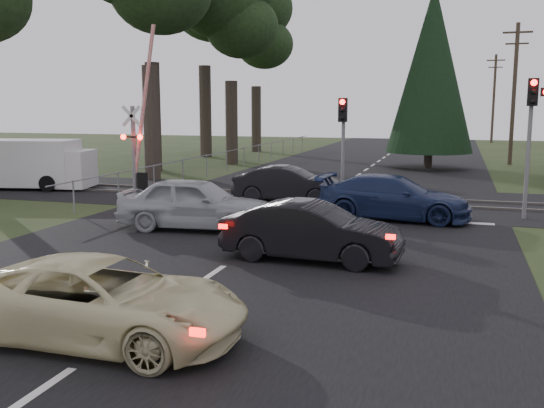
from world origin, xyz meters
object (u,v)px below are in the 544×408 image
at_px(traffic_signal_center, 343,132).
at_px(silver_car, 195,203).
at_px(cream_coupe, 101,301).
at_px(crossing_signal, 139,149).
at_px(white_van, 31,164).
at_px(utility_pole_far, 494,97).
at_px(blue_sedan, 394,197).
at_px(dark_car_far, 288,184).
at_px(dark_hatchback, 312,232).
at_px(traffic_signal_right, 532,121).
at_px(utility_pole_mid, 514,91).

relative_size(traffic_signal_center, silver_car, 0.86).
relative_size(traffic_signal_center, cream_coupe, 0.85).
distance_m(crossing_signal, white_van, 6.58).
relative_size(traffic_signal_center, utility_pole_far, 0.46).
distance_m(utility_pole_far, silver_car, 51.64).
bearing_deg(white_van, utility_pole_far, 51.03).
distance_m(utility_pole_far, blue_sedan, 47.23).
xyz_separation_m(crossing_signal, silver_car, (4.80, -5.09, -1.24)).
height_order(blue_sedan, dark_car_far, blue_sedan).
height_order(traffic_signal_center, dark_car_far, traffic_signal_center).
bearing_deg(blue_sedan, utility_pole_far, -2.67).
bearing_deg(utility_pole_far, silver_car, -102.31).
xyz_separation_m(dark_hatchback, blue_sedan, (1.35, 6.26, 0.02)).
bearing_deg(utility_pole_far, white_van, -116.78).
distance_m(cream_coupe, dark_car_far, 14.87).
height_order(utility_pole_far, blue_sedan, utility_pole_far).
distance_m(traffic_signal_right, cream_coupe, 15.84).
bearing_deg(dark_car_far, white_van, 85.39).
xyz_separation_m(dark_car_far, white_van, (-12.49, 0.34, 0.43)).
xyz_separation_m(utility_pole_far, dark_car_far, (-9.67, -44.24, -4.01)).
xyz_separation_m(traffic_signal_right, dark_car_far, (-8.71, 1.29, -2.60)).
height_order(dark_hatchback, white_van, white_van).
bearing_deg(traffic_signal_right, dark_hatchback, -127.10).
xyz_separation_m(traffic_signal_center, utility_pole_far, (7.50, 44.32, 1.92)).
bearing_deg(silver_car, crossing_signal, 37.64).
bearing_deg(traffic_signal_right, utility_pole_mid, 87.34).
relative_size(traffic_signal_center, dark_car_far, 0.95).
xyz_separation_m(utility_pole_mid, silver_car, (-10.98, -25.31, -3.91)).
bearing_deg(utility_pole_far, traffic_signal_center, -99.60).
height_order(traffic_signal_center, blue_sedan, traffic_signal_center).
height_order(blue_sedan, white_van, white_van).
distance_m(traffic_signal_center, cream_coupe, 14.96).
xyz_separation_m(traffic_signal_right, utility_pole_far, (0.95, 45.53, 1.41)).
distance_m(traffic_signal_right, utility_pole_far, 45.56).
bearing_deg(traffic_signal_center, blue_sedan, -47.56).
bearing_deg(silver_car, dark_hatchback, -127.56).
height_order(crossing_signal, dark_car_far, crossing_signal).
distance_m(silver_car, dark_car_far, 6.21).
distance_m(silver_car, blue_sedan, 6.72).
distance_m(traffic_signal_center, blue_sedan, 3.90).
bearing_deg(cream_coupe, crossing_signal, 26.72).
bearing_deg(dark_hatchback, traffic_signal_center, 8.61).
height_order(traffic_signal_center, silver_car, traffic_signal_center).
bearing_deg(crossing_signal, blue_sedan, -8.39).
relative_size(utility_pole_far, cream_coupe, 1.86).
xyz_separation_m(crossing_signal, utility_pole_far, (15.77, 45.21, 2.67)).
relative_size(utility_pole_far, dark_car_far, 2.08).
height_order(traffic_signal_right, blue_sedan, traffic_signal_right).
xyz_separation_m(utility_pole_mid, cream_coupe, (-8.70, -34.08, -4.05)).
bearing_deg(dark_car_far, silver_car, 164.75).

